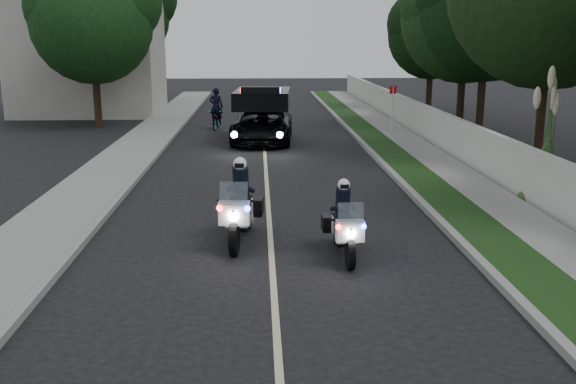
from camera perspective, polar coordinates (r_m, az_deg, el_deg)
The scene contains 22 objects.
ground at distance 13.61m, azimuth -1.47°, elevation -5.42°, with size 120.00×120.00×0.00m, color black.
curb_right at distance 23.69m, azimuth 7.99°, elevation 2.77°, with size 0.20×60.00×0.15m, color gray.
grass_verge at distance 23.83m, azimuth 9.64°, elevation 2.78°, with size 1.20×60.00×0.16m, color #193814.
sidewalk_right at distance 24.14m, azimuth 12.66°, elevation 2.77°, with size 1.40×60.00×0.16m, color gray.
property_wall at distance 24.31m, azimuth 15.03°, elevation 4.32°, with size 0.22×60.00×1.50m, color beige.
curb_left at distance 23.60m, azimuth -12.00°, elevation 2.56°, with size 0.20×60.00×0.15m, color gray.
sidewalk_left at distance 23.81m, azimuth -14.62°, elevation 2.52°, with size 2.00×60.00×0.16m, color gray.
building_far at distance 40.10m, azimuth -17.07°, elevation 11.54°, with size 8.00×6.00×7.00m, color #A8A396.
lane_marking at distance 23.30m, azimuth -1.99°, elevation 2.54°, with size 0.12×50.00×0.01m, color #BFB78C.
police_moto_left at distance 14.43m, azimuth -4.19°, elevation -4.34°, with size 0.77×2.20×1.87m, color silver, non-canonical shape.
police_moto_right at distance 13.53m, azimuth 4.87°, elevation -5.58°, with size 0.66×1.89×1.60m, color white, non-canonical shape.
police_suv at distance 28.12m, azimuth -2.25°, elevation 4.40°, with size 2.47×5.34×2.60m, color black.
bicycle at distance 32.38m, azimuth -6.25°, elevation 5.52°, with size 0.63×1.80×0.94m, color black.
cyclist at distance 32.38m, azimuth -6.25°, elevation 5.52°, with size 0.65×0.43×1.80m, color black.
sign_post at distance 30.98m, azimuth 9.05°, elevation 5.08°, with size 0.36×0.36×2.28m, color red, non-canonical shape.
pampas_far at distance 19.31m, azimuth 21.42°, elevation -0.69°, with size 1.42×1.42×4.06m, color #BBB790, non-canonical shape.
tree_right_b at distance 25.47m, azimuth 20.91°, elevation 2.58°, with size 7.13×7.13×11.88m, color #1C3D14, non-canonical shape.
tree_right_c at distance 32.35m, azimuth 16.36°, elevation 5.05°, with size 6.56×6.56×10.93m, color #103310, non-canonical shape.
tree_right_d at distance 33.31m, azimuth 14.73°, elevation 5.38°, with size 6.13×6.13×10.21m, color #1C4416, non-canonical shape.
tree_right_e at distance 41.21m, azimuth 12.17°, elevation 6.97°, with size 5.28×5.28×8.80m, color black, non-canonical shape.
tree_left_near at distance 34.15m, azimuth -16.21°, elevation 5.47°, with size 5.93×5.93×9.88m, color #164015, non-canonical shape.
tree_left_far at distance 44.19m, azimuth -14.36°, elevation 7.27°, with size 6.74×6.74×11.24m, color black, non-canonical shape.
Camera 1 is at (-0.25, -12.88, 4.38)m, focal length 40.60 mm.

